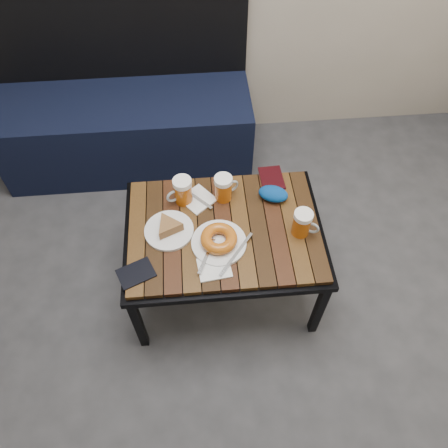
{
  "coord_description": "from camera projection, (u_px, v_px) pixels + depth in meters",
  "views": [
    {
      "loc": [
        0.11,
        -0.24,
        1.95
      ],
      "look_at": [
        0.21,
        0.82,
        0.5
      ],
      "focal_mm": 35.0,
      "sensor_mm": 36.0,
      "label": 1
    }
  ],
  "objects": [
    {
      "name": "bench",
      "position": [
        127.0,
        123.0,
        2.52
      ],
      "size": [
        1.4,
        0.5,
        0.95
      ],
      "color": "black",
      "rests_on": "ground"
    },
    {
      "name": "cafe_table",
      "position": [
        224.0,
        234.0,
        1.86
      ],
      "size": [
        0.84,
        0.62,
        0.47
      ],
      "color": "black",
      "rests_on": "ground"
    },
    {
      "name": "beer_mug_left",
      "position": [
        182.0,
        191.0,
        1.86
      ],
      "size": [
        0.12,
        0.1,
        0.13
      ],
      "rotation": [
        0.0,
        0.0,
        3.53
      ],
      "color": "#AB4F0D",
      "rests_on": "cafe_table"
    },
    {
      "name": "beer_mug_centre",
      "position": [
        224.0,
        188.0,
        1.87
      ],
      "size": [
        0.12,
        0.1,
        0.13
      ],
      "rotation": [
        0.0,
        0.0,
        0.42
      ],
      "color": "#AB4F0D",
      "rests_on": "cafe_table"
    },
    {
      "name": "beer_mug_right",
      "position": [
        302.0,
        223.0,
        1.76
      ],
      "size": [
        0.12,
        0.1,
        0.12
      ],
      "rotation": [
        0.0,
        0.0,
        -0.46
      ],
      "color": "#AB4F0D",
      "rests_on": "cafe_table"
    },
    {
      "name": "plate_pie",
      "position": [
        169.0,
        228.0,
        1.8
      ],
      "size": [
        0.2,
        0.2,
        0.06
      ],
      "color": "white",
      "rests_on": "cafe_table"
    },
    {
      "name": "plate_bagel",
      "position": [
        219.0,
        240.0,
        1.76
      ],
      "size": [
        0.25,
        0.27,
        0.06
      ],
      "color": "white",
      "rests_on": "cafe_table"
    },
    {
      "name": "napkin_left",
      "position": [
        198.0,
        199.0,
        1.91
      ],
      "size": [
        0.18,
        0.18,
        0.01
      ],
      "rotation": [
        0.0,
        0.0,
        0.68
      ],
      "color": "white",
      "rests_on": "cafe_table"
    },
    {
      "name": "napkin_right",
      "position": [
        214.0,
        268.0,
        1.71
      ],
      "size": [
        0.14,
        0.12,
        0.01
      ],
      "rotation": [
        0.0,
        0.0,
        0.12
      ],
      "color": "white",
      "rests_on": "cafe_table"
    },
    {
      "name": "passport_navy",
      "position": [
        136.0,
        273.0,
        1.69
      ],
      "size": [
        0.17,
        0.15,
        0.01
      ],
      "primitive_type": "cube",
      "rotation": [
        0.0,
        0.0,
        -1.16
      ],
      "color": "black",
      "rests_on": "cafe_table"
    },
    {
      "name": "passport_burgundy",
      "position": [
        272.0,
        178.0,
        1.99
      ],
      "size": [
        0.11,
        0.15,
        0.01
      ],
      "primitive_type": "cube",
      "rotation": [
        0.0,
        0.0,
        0.05
      ],
      "color": "black",
      "rests_on": "cafe_table"
    },
    {
      "name": "knit_pouch",
      "position": [
        273.0,
        194.0,
        1.9
      ],
      "size": [
        0.15,
        0.13,
        0.06
      ],
      "primitive_type": "ellipsoid",
      "rotation": [
        0.0,
        0.0,
        -0.38
      ],
      "color": "#05118D",
      "rests_on": "cafe_table"
    }
  ]
}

